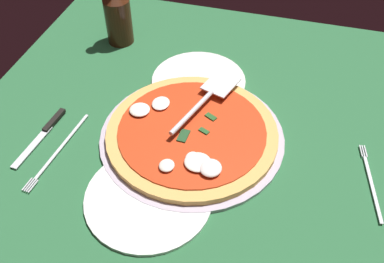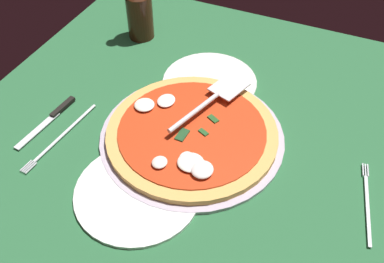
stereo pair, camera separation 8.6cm
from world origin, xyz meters
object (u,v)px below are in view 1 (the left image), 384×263
at_px(dinner_plate_left, 149,198).
at_px(beer_bottle, 118,13).
at_px(dinner_plate_right, 199,81).
at_px(place_setting_far, 52,142).
at_px(pizza_server, 207,98).
at_px(pizza, 191,133).

bearing_deg(dinner_plate_left, beer_bottle, 27.68).
height_order(dinner_plate_right, place_setting_far, place_setting_far).
relative_size(dinner_plate_left, pizza_server, 1.02).
height_order(pizza, beer_bottle, beer_bottle).
bearing_deg(place_setting_far, pizza_server, 127.18).
bearing_deg(pizza_server, beer_bottle, 72.11).
xyz_separation_m(pizza, beer_bottle, (0.29, 0.27, 0.06)).
distance_m(pizza, beer_bottle, 0.40).
bearing_deg(pizza_server, place_setting_far, 139.62).
bearing_deg(place_setting_far, dinner_plate_right, 144.12).
bearing_deg(beer_bottle, dinner_plate_right, -114.33).
distance_m(pizza_server, place_setting_far, 0.33).
height_order(dinner_plate_right, pizza_server, pizza_server).
relative_size(dinner_plate_right, pizza, 0.63).
bearing_deg(dinner_plate_right, pizza_server, -156.08).
xyz_separation_m(pizza, pizza_server, (0.08, -0.01, 0.02)).
distance_m(dinner_plate_right, pizza_server, 0.11).
relative_size(dinner_plate_right, beer_bottle, 0.98).
bearing_deg(beer_bottle, pizza, -136.80).
distance_m(dinner_plate_right, place_setting_far, 0.35).
relative_size(pizza, pizza_server, 1.54).
xyz_separation_m(dinner_plate_right, pizza_server, (-0.10, -0.04, 0.04)).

